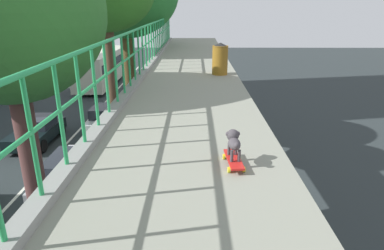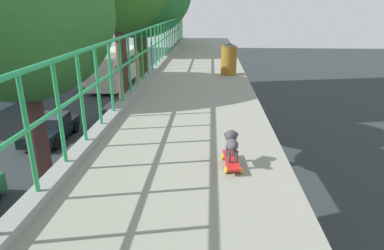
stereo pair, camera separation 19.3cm
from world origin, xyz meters
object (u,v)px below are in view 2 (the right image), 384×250
object	(u,v)px
city_bus	(117,65)
toy_skateboard	(231,161)
car_white_seventh	(121,115)
litter_bin	(229,59)
car_silver_fifth	(81,168)
small_dog	(232,142)
car_black_sixth	(51,128)

from	to	relation	value
city_bus	toy_skateboard	world-z (taller)	toy_skateboard
car_white_seventh	litter_bin	bearing A→B (deg)	-60.13
toy_skateboard	litter_bin	bearing A→B (deg)	87.78
car_silver_fifth	car_white_seventh	world-z (taller)	car_white_seventh
city_bus	toy_skateboard	bearing A→B (deg)	-71.65
litter_bin	toy_skateboard	bearing A→B (deg)	-92.22
car_white_seventh	litter_bin	size ratio (longest dim) A/B	5.09
car_white_seventh	litter_bin	world-z (taller)	litter_bin
car_silver_fifth	small_dog	size ratio (longest dim) A/B	12.23
toy_skateboard	car_silver_fifth	bearing A→B (deg)	122.72
car_silver_fifth	city_bus	world-z (taller)	city_bus
car_white_seventh	toy_skateboard	world-z (taller)	toy_skateboard
litter_bin	car_black_sixth	bearing A→B (deg)	139.76
city_bus	litter_bin	distance (m)	24.41
car_white_seventh	car_silver_fifth	bearing A→B (deg)	-88.78
car_white_seventh	city_bus	world-z (taller)	city_bus
car_black_sixth	city_bus	distance (m)	14.41
car_silver_fifth	car_white_seventh	xyz separation A→B (m)	(-0.15, 7.14, -0.00)
small_dog	litter_bin	distance (m)	5.43
car_white_seventh	toy_skateboard	size ratio (longest dim) A/B	7.86
car_silver_fifth	small_dog	distance (m)	11.44
toy_skateboard	small_dog	xyz separation A→B (m)	(-0.00, 0.05, 0.21)
city_bus	toy_skateboard	size ratio (longest dim) A/B	18.91
car_white_seventh	city_bus	bearing A→B (deg)	106.14
city_bus	small_dog	size ratio (longest dim) A/B	28.07
car_black_sixth	car_silver_fifth	bearing A→B (deg)	-53.16
car_black_sixth	city_bus	size ratio (longest dim) A/B	0.39
car_black_sixth	toy_skateboard	distance (m)	16.72
car_silver_fifth	litter_bin	world-z (taller)	litter_bin
car_silver_fifth	toy_skateboard	xyz separation A→B (m)	(5.61, -8.73, 4.70)
toy_skateboard	city_bus	bearing A→B (deg)	108.35
car_silver_fifth	small_dog	bearing A→B (deg)	-57.14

